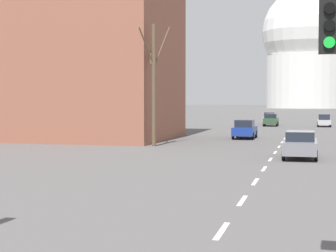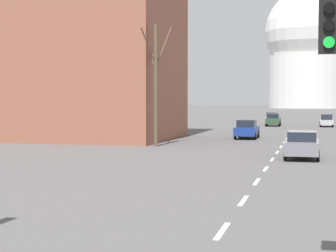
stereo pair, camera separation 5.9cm
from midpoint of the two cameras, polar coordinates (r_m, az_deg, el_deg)
The scene contains 20 objects.
lane_stripe_1 at distance 14.73m, azimuth 5.36°, elevation -10.55°, with size 0.16×2.00×0.01m, color silver.
lane_stripe_2 at distance 19.10m, azimuth 7.47°, elevation -7.51°, with size 0.16×2.00×0.01m, color silver.
lane_stripe_3 at distance 23.52m, azimuth 8.78°, elevation -5.60°, with size 0.16×2.00×0.01m, color silver.
lane_stripe_4 at distance 27.96m, azimuth 9.67°, elevation -4.30°, with size 0.16×2.00×0.01m, color silver.
lane_stripe_5 at distance 32.42m, azimuth 10.31°, elevation -3.36°, with size 0.16×2.00×0.01m, color silver.
lane_stripe_6 at distance 36.89m, azimuth 10.80°, elevation -2.64°, with size 0.16×2.00×0.01m, color silver.
lane_stripe_7 at distance 41.37m, azimuth 11.18°, elevation -2.08°, with size 0.16×2.00×0.01m, color silver.
lane_stripe_8 at distance 45.85m, azimuth 11.48°, elevation -1.62°, with size 0.16×2.00×0.01m, color silver.
lane_stripe_9 at distance 50.34m, azimuth 11.73°, elevation -1.25°, with size 0.16×2.00×0.01m, color silver.
lane_stripe_10 at distance 54.82m, azimuth 11.94°, elevation -0.94°, with size 0.16×2.00×0.01m, color silver.
lane_stripe_11 at distance 59.31m, azimuth 12.12°, elevation -0.68°, with size 0.16×2.00×0.01m, color silver.
lane_stripe_12 at distance 63.80m, azimuth 12.27°, elevation -0.45°, with size 0.16×2.00×0.01m, color silver.
sedan_near_left at distance 81.08m, azimuth 10.27°, elevation 0.79°, with size 1.72×4.52×1.65m.
sedan_near_right at distance 49.74m, azimuth 7.77°, elevation -0.31°, with size 1.88×4.54×1.66m.
sedan_mid_centre at distance 33.28m, azimuth 13.23°, elevation -1.85°, with size 1.94×4.52×1.58m.
sedan_far_left at distance 74.05m, azimuth 15.55°, elevation 0.55°, with size 1.69×4.18×1.62m.
sedan_far_right at distance 74.43m, azimuth 10.38°, elevation 0.63°, with size 1.85×4.09×1.62m.
bare_tree_left_near at distance 41.09m, azimuth -1.49°, elevation 4.64°, with size 1.92×4.48×8.95m.
capitol_dome at distance 251.08m, azimuth 13.84°, elevation 7.68°, with size 37.54×37.54×53.03m.
apartment_block_left at distance 51.06m, azimuth -10.04°, elevation 9.61°, with size 18.00×14.00×19.21m, color #935642.
Camera 1 is at (2.18, -5.41, 3.36)m, focal length 60.00 mm.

